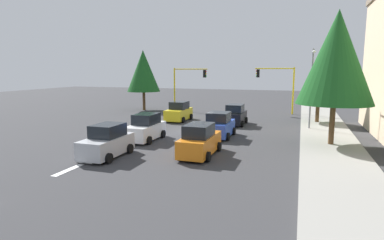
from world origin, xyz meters
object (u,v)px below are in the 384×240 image
(street_lamp_curbside, at_px, (312,80))
(car_blue, at_px, (219,126))
(tree_opposite_side, at_px, (143,71))
(traffic_signal_far_left, at_px, (278,81))
(car_silver, at_px, (107,142))
(car_orange, at_px, (200,141))
(car_white, at_px, (146,128))
(car_black, at_px, (235,115))
(car_yellow, at_px, (179,112))
(tree_roadside_near, at_px, (336,58))
(traffic_signal_far_right, at_px, (188,80))
(tree_roadside_mid, at_px, (320,75))

(street_lamp_curbside, xyz_separation_m, car_blue, (5.10, -6.76, -3.45))
(tree_opposite_side, bearing_deg, traffic_signal_far_left, 96.84)
(car_silver, relative_size, car_orange, 0.91)
(car_white, bearing_deg, car_blue, 120.34)
(street_lamp_curbside, height_order, car_black, street_lamp_curbside)
(car_yellow, bearing_deg, car_blue, 41.68)
(car_blue, bearing_deg, car_white, -59.66)
(street_lamp_curbside, xyz_separation_m, tree_roadside_near, (5.61, 1.30, 1.67))
(tree_opposite_side, relative_size, car_black, 2.12)
(car_white, bearing_deg, traffic_signal_far_right, -170.18)
(car_yellow, bearing_deg, car_black, 84.23)
(traffic_signal_far_left, bearing_deg, tree_roadside_near, 16.79)
(traffic_signal_far_left, relative_size, street_lamp_curbside, 0.79)
(car_white, bearing_deg, car_orange, 60.91)
(traffic_signal_far_left, height_order, street_lamp_curbside, street_lamp_curbside)
(car_blue, bearing_deg, traffic_signal_far_left, 168.22)
(car_silver, distance_m, car_black, 14.82)
(traffic_signal_far_right, relative_size, tree_opposite_side, 0.71)
(tree_opposite_side, bearing_deg, street_lamp_curbside, 67.45)
(tree_roadside_near, bearing_deg, car_orange, -56.32)
(tree_opposite_side, bearing_deg, tree_roadside_near, 56.93)
(car_silver, xyz_separation_m, car_yellow, (-14.53, -0.95, 0.00))
(traffic_signal_far_left, xyz_separation_m, car_blue, (15.49, -3.23, -3.02))
(tree_roadside_near, xyz_separation_m, car_yellow, (-7.19, -14.01, -5.12))
(car_white, distance_m, car_orange, 5.87)
(car_silver, bearing_deg, car_blue, 147.46)
(car_silver, height_order, car_yellow, same)
(traffic_signal_far_right, distance_m, car_white, 18.89)
(tree_roadside_near, bearing_deg, car_yellow, -117.17)
(traffic_signal_far_left, height_order, tree_opposite_side, tree_opposite_side)
(tree_roadside_near, bearing_deg, tree_roadside_mid, -177.14)
(tree_roadside_near, height_order, car_silver, tree_roadside_near)
(traffic_signal_far_left, xyz_separation_m, car_silver, (23.34, -8.24, -3.02))
(car_white, xyz_separation_m, car_orange, (2.86, 5.13, 0.00))
(tree_opposite_side, distance_m, tree_roadside_mid, 21.38)
(traffic_signal_far_left, xyz_separation_m, car_orange, (21.23, -3.02, -3.02))
(traffic_signal_far_left, relative_size, tree_roadside_mid, 0.77)
(car_silver, bearing_deg, tree_opposite_side, -158.43)
(car_black, bearing_deg, car_yellow, -95.77)
(street_lamp_curbside, height_order, car_orange, street_lamp_curbside)
(tree_opposite_side, distance_m, car_black, 15.97)
(street_lamp_curbside, distance_m, car_white, 14.57)
(tree_roadside_near, relative_size, car_white, 2.34)
(traffic_signal_far_right, xyz_separation_m, car_white, (18.38, 3.18, -2.98))
(car_black, bearing_deg, tree_roadside_mid, 114.55)
(traffic_signal_far_right, distance_m, car_black, 12.82)
(traffic_signal_far_right, relative_size, tree_roadside_near, 0.60)
(tree_roadside_mid, relative_size, car_black, 1.96)
(street_lamp_curbside, xyz_separation_m, car_silver, (12.95, -11.76, -3.45))
(traffic_signal_far_left, distance_m, tree_roadside_near, 16.84)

